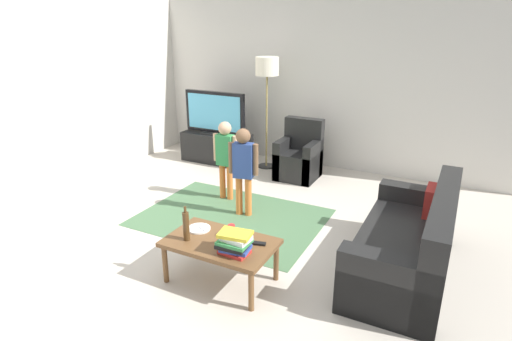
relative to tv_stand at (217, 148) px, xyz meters
name	(u,v)px	position (x,y,z in m)	size (l,w,h in m)	color
ground	(231,242)	(1.63, -2.30, -0.24)	(7.80, 7.80, 0.00)	beige
wall_back	(325,84)	(1.63, 0.70, 1.11)	(6.00, 0.12, 2.70)	silver
wall_left	(30,98)	(-1.37, -2.30, 1.11)	(0.12, 6.00, 2.70)	silver
area_rug	(231,217)	(1.32, -1.77, -0.24)	(2.20, 1.60, 0.01)	#4C724C
tv_stand	(217,148)	(0.00, 0.00, 0.00)	(1.20, 0.44, 0.50)	black
tv	(215,113)	(0.00, -0.02, 0.60)	(1.10, 0.28, 0.71)	black
couch	(412,247)	(3.47, -2.04, 0.05)	(0.80, 1.80, 0.86)	black
armchair	(299,158)	(1.53, -0.04, 0.05)	(0.60, 0.60, 0.90)	black
floor_lamp	(267,72)	(0.87, 0.15, 1.30)	(0.36, 0.36, 1.78)	#262626
child_near_tv	(225,153)	(0.96, -1.28, 0.40)	(0.36, 0.17, 1.08)	orange
child_center	(243,164)	(1.42, -1.62, 0.42)	(0.37, 0.18, 1.11)	orange
coffee_table	(220,246)	(1.91, -2.96, 0.13)	(1.00, 0.60, 0.42)	brown
book_stack	(235,243)	(2.13, -3.08, 0.27)	(0.30, 0.24, 0.19)	red
bottle	(186,226)	(1.63, -3.08, 0.32)	(0.06, 0.06, 0.33)	#4C3319
tv_remote	(256,243)	(2.23, -2.86, 0.19)	(0.17, 0.05, 0.02)	black
soda_can	(231,231)	(1.96, -2.84, 0.24)	(0.07, 0.07, 0.12)	red
plate	(199,229)	(1.61, -2.86, 0.18)	(0.22, 0.22, 0.02)	white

